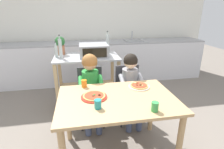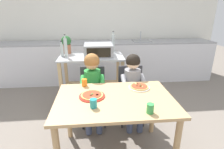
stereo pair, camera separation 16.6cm
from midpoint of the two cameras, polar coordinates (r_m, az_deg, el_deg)
name	(u,v)px [view 1 (the left image)]	position (r m, az deg, el deg)	size (l,w,h in m)	color
ground_plane	(104,107)	(3.14, -4.12, -10.18)	(11.00, 11.00, 0.00)	slate
back_wall_tiled	(93,19)	(4.39, -7.15, 16.94)	(5.50, 0.12, 2.70)	white
kitchen_counter	(96,62)	(4.13, -6.24, 4.08)	(4.95, 0.60, 1.10)	silver
kitchen_island_cart	(87,73)	(3.01, -9.40, 0.50)	(1.02, 0.63, 0.87)	#B7BABF
toaster_oven	(94,50)	(2.90, -7.49, 7.65)	(0.45, 0.41, 0.19)	#999BA0
bottle_slim_sauce	(60,48)	(2.86, -17.70, 7.87)	(0.05, 0.05, 0.35)	#ADB7B2
bottle_squat_spirits	(56,51)	(2.95, -18.86, 7.04)	(0.05, 0.05, 0.24)	#ADB7B2
bottle_dark_olive_oil	(108,43)	(3.17, -2.93, 9.92)	(0.06, 0.06, 0.36)	#ADB7B2
potted_herb_plant	(60,45)	(3.11, -17.63, 8.98)	(0.16, 0.16, 0.29)	#9E5B3D
dining_table	(117,107)	(1.91, -0.88, -10.30)	(1.21, 0.83, 0.72)	tan
dining_chair_left	(91,92)	(2.57, -8.61, -5.53)	(0.36, 0.36, 0.81)	#333338
dining_chair_right	(128,90)	(2.62, 3.40, -4.85)	(0.36, 0.36, 0.81)	#333338
child_in_green_shirt	(91,82)	(2.39, -8.75, -2.46)	(0.32, 0.42, 1.02)	#424C6B
child_in_grey_shirt	(131,81)	(2.44, 4.15, -2.25)	(0.32, 0.42, 1.01)	#424C6B
pizza_plate_red_rimmed	(94,96)	(1.89, -8.23, -6.91)	(0.27, 0.27, 0.03)	red
pizza_plate_white	(139,86)	(2.12, 6.39, -3.68)	(0.24, 0.24, 0.03)	white
drinking_cup_green	(155,107)	(1.65, 10.64, -10.04)	(0.07, 0.07, 0.09)	green
drinking_cup_teal	(98,104)	(1.68, -7.39, -9.33)	(0.07, 0.07, 0.09)	teal
drinking_cup_orange	(84,84)	(2.14, -11.05, -2.87)	(0.06, 0.06, 0.09)	orange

